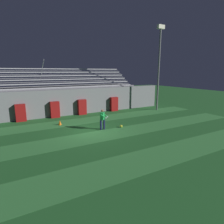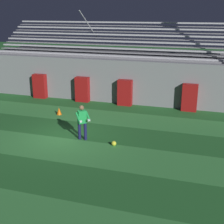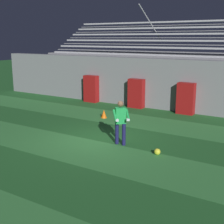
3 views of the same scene
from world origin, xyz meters
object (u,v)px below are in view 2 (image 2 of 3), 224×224
(soccer_ball, at_px, (114,143))
(traffic_cone, at_px, (59,111))
(padding_pillar_gate_left, at_px, (82,89))
(goalkeeper, at_px, (82,120))
(padding_pillar_far_right, at_px, (190,98))
(padding_pillar_far_left, at_px, (40,86))
(padding_pillar_gate_right, at_px, (125,93))

(soccer_ball, relative_size, traffic_cone, 0.52)
(padding_pillar_gate_left, relative_size, goalkeeper, 0.99)
(padding_pillar_gate_left, height_order, padding_pillar_far_right, same)
(padding_pillar_far_left, height_order, goalkeeper, goalkeeper)
(padding_pillar_far_right, xyz_separation_m, soccer_ball, (-2.85, -6.25, -0.72))
(padding_pillar_far_right, height_order, traffic_cone, padding_pillar_far_right)
(goalkeeper, bearing_deg, padding_pillar_far_left, 133.15)
(padding_pillar_far_left, bearing_deg, padding_pillar_gate_left, 0.00)
(goalkeeper, height_order, soccer_ball, goalkeeper)
(padding_pillar_gate_left, xyz_separation_m, padding_pillar_far_left, (-3.16, 0.00, 0.00))
(padding_pillar_gate_right, bearing_deg, padding_pillar_gate_left, 180.00)
(traffic_cone, bearing_deg, soccer_ball, -37.01)
(padding_pillar_far_left, height_order, padding_pillar_far_right, same)
(padding_pillar_gate_left, xyz_separation_m, padding_pillar_gate_right, (2.91, 0.00, 0.00))
(padding_pillar_gate_left, height_order, padding_pillar_far_left, same)
(padding_pillar_far_right, bearing_deg, padding_pillar_far_left, 180.00)
(padding_pillar_gate_right, height_order, goalkeeper, goalkeeper)
(padding_pillar_gate_left, distance_m, padding_pillar_far_right, 6.93)
(padding_pillar_gate_right, relative_size, goalkeeper, 0.99)
(soccer_ball, bearing_deg, padding_pillar_far_right, 65.52)
(padding_pillar_far_left, bearing_deg, soccer_ball, -40.81)
(padding_pillar_gate_right, xyz_separation_m, padding_pillar_far_left, (-6.07, 0.00, 0.00))
(padding_pillar_far_left, bearing_deg, traffic_cone, -45.79)
(padding_pillar_gate_left, distance_m, traffic_cone, 3.05)
(soccer_ball, height_order, traffic_cone, traffic_cone)
(padding_pillar_gate_right, bearing_deg, padding_pillar_far_left, 180.00)
(padding_pillar_gate_right, relative_size, padding_pillar_far_left, 1.00)
(padding_pillar_gate_right, distance_m, goalkeeper, 6.02)
(padding_pillar_far_right, bearing_deg, padding_pillar_gate_left, 180.00)
(padding_pillar_gate_right, bearing_deg, soccer_ball, -79.43)
(padding_pillar_far_right, bearing_deg, padding_pillar_gate_right, 180.00)
(padding_pillar_gate_right, distance_m, padding_pillar_far_left, 6.07)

